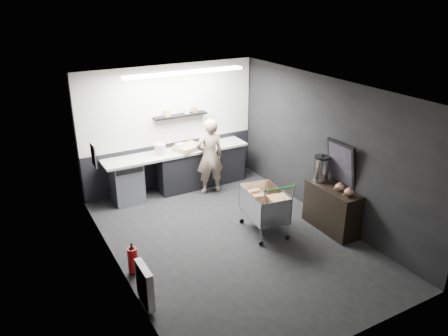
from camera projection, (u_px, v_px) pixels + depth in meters
floor at (233, 240)px, 7.77m from camera, size 5.50×5.50×0.00m
ceiling at (234, 90)px, 6.73m from camera, size 5.50×5.50×0.00m
wall_back at (170, 127)px, 9.47m from camera, size 5.50×0.00×5.50m
wall_front at (354, 251)px, 5.03m from camera, size 5.50×0.00×5.50m
wall_left at (115, 196)px, 6.35m from camera, size 0.00×5.50×5.50m
wall_right at (326, 150)px, 8.14m from camera, size 0.00×5.50×5.50m
kitchen_wall_panel at (169, 105)px, 9.26m from camera, size 3.95×0.02×1.70m
dado_panel at (172, 164)px, 9.78m from camera, size 3.95×0.02×1.00m
floating_shelf at (180, 115)px, 9.35m from camera, size 1.20×0.22×0.04m
wall_clock at (227, 84)px, 9.76m from camera, size 0.20×0.03×0.20m
poster at (93, 155)px, 7.33m from camera, size 0.02×0.30×0.40m
poster_red_band at (93, 151)px, 7.31m from camera, size 0.02×0.22×0.10m
radiator at (145, 285)px, 6.03m from camera, size 0.10×0.50×0.60m
ceiling_strip at (185, 73)px, 8.23m from camera, size 2.40×0.20×0.04m
prep_counter at (183, 169)px, 9.60m from camera, size 3.20×0.61×0.90m
person at (210, 156)px, 9.29m from camera, size 0.65×0.47×1.66m
shopping_cart at (264, 206)px, 7.85m from camera, size 0.71×1.06×1.10m
sideboard at (332, 202)px, 7.95m from camera, size 0.48×1.12×1.67m
fire_extinguisher at (133, 259)px, 6.78m from camera, size 0.16×0.16×0.52m
cardboard_box at (188, 148)px, 9.42m from camera, size 0.66×0.58×0.11m
pink_tub at (160, 149)px, 9.16m from camera, size 0.23×0.23×0.23m
white_container at (181, 148)px, 9.33m from camera, size 0.20×0.16×0.18m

